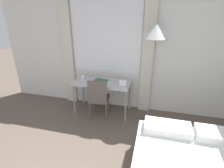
{
  "coord_description": "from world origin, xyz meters",
  "views": [
    {
      "loc": [
        0.67,
        -0.4,
        2.17
      ],
      "look_at": [
        -0.06,
        2.48,
        0.88
      ],
      "focal_mm": 28.0,
      "sensor_mm": 36.0,
      "label": 1
    }
  ],
  "objects": [
    {
      "name": "standing_lamp",
      "position": [
        0.64,
        2.88,
        1.72
      ],
      "size": [
        0.42,
        0.42,
        1.94
      ],
      "color": "#4C4C51",
      "rests_on": "ground_plane"
    },
    {
      "name": "desk_chair",
      "position": [
        -0.38,
        2.62,
        0.5
      ],
      "size": [
        0.44,
        0.44,
        0.89
      ],
      "rotation": [
        0.0,
        0.0,
        0.12
      ],
      "color": "#59514C",
      "rests_on": "ground_plane"
    },
    {
      "name": "wall_back_with_window",
      "position": [
        -0.05,
        3.25,
        1.35
      ],
      "size": [
        5.74,
        0.13,
        2.7
      ],
      "color": "silver",
      "rests_on": "ground_plane"
    },
    {
      "name": "desk",
      "position": [
        -0.39,
        2.88,
        0.67
      ],
      "size": [
        1.22,
        0.57,
        0.73
      ],
      "color": "#B2B2B7",
      "rests_on": "ground_plane"
    },
    {
      "name": "telephone",
      "position": [
        0.08,
        2.84,
        0.77
      ],
      "size": [
        0.16,
        0.14,
        0.09
      ],
      "color": "white",
      "rests_on": "desk"
    },
    {
      "name": "mug",
      "position": [
        -0.84,
        2.92,
        0.77
      ],
      "size": [
        0.07,
        0.07,
        0.09
      ],
      "color": "white",
      "rests_on": "desk"
    },
    {
      "name": "book",
      "position": [
        -0.42,
        2.92,
        0.74
      ],
      "size": [
        0.3,
        0.22,
        0.02
      ],
      "rotation": [
        0.0,
        0.0,
        -0.2
      ],
      "color": "#33664C",
      "rests_on": "desk"
    }
  ]
}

